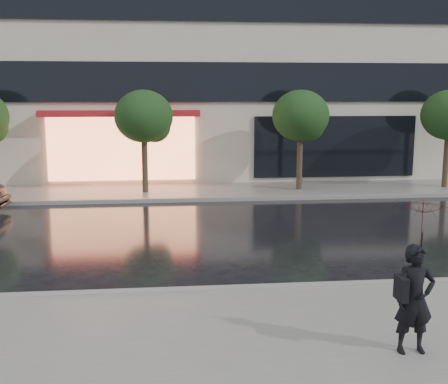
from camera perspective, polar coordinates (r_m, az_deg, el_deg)
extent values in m
plane|color=black|center=(12.21, 4.68, -8.48)|extent=(120.00, 120.00, 0.00)
cube|color=slate|center=(9.23, 8.47, -14.47)|extent=(60.00, 4.50, 0.12)
cube|color=slate|center=(22.06, -0.14, 0.11)|extent=(60.00, 3.50, 0.12)
cube|color=gray|center=(11.26, 5.62, -9.74)|extent=(60.00, 0.25, 0.14)
cube|color=gray|center=(20.35, 0.35, -0.71)|extent=(60.00, 0.25, 0.14)
cube|color=black|center=(23.42, -0.56, 11.11)|extent=(28.00, 0.12, 1.60)
cube|color=black|center=(23.69, -0.58, 18.87)|extent=(28.00, 0.12, 1.60)
cube|color=#FF8C59|center=(23.48, -10.34, 4.34)|extent=(6.00, 0.10, 2.60)
cube|color=#AE1A22|center=(23.05, -10.52, 7.85)|extent=(6.40, 0.70, 0.25)
cube|color=black|center=(24.49, 11.22, 4.55)|extent=(7.00, 0.10, 2.60)
cylinder|color=#33261C|center=(21.57, -8.04, 2.58)|extent=(0.22, 0.22, 2.20)
ellipsoid|color=#1A3213|center=(21.41, -8.16, 7.62)|extent=(2.20, 2.20, 1.98)
sphere|color=#1A3213|center=(21.62, -7.05, 6.61)|extent=(1.20, 1.20, 1.20)
cylinder|color=#33261C|center=(22.16, 7.67, 2.78)|extent=(0.22, 0.22, 2.20)
ellipsoid|color=#1A3213|center=(22.00, 7.79, 7.70)|extent=(2.20, 2.20, 1.98)
sphere|color=#1A3213|center=(22.31, 8.65, 6.68)|extent=(1.20, 1.20, 1.20)
cylinder|color=#33261C|center=(24.27, 21.61, 2.79)|extent=(0.22, 0.22, 2.20)
imported|color=black|center=(8.70, 18.79, -10.28)|extent=(0.60, 0.40, 1.62)
imported|color=#3B0A11|center=(8.43, 19.53, -3.49)|extent=(0.91, 0.92, 0.82)
cylinder|color=black|center=(8.54, 19.34, -6.51)|extent=(0.02, 0.02, 0.81)
cube|color=black|center=(8.49, 17.56, -9.33)|extent=(0.11, 0.30, 0.35)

